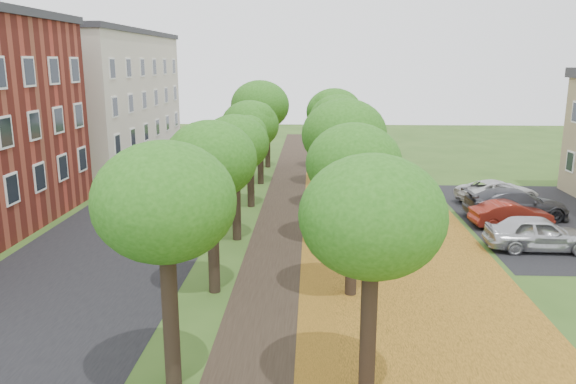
# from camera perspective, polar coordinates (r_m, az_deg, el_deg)

# --- Properties ---
(street_asphalt) EXTENTS (8.00, 70.00, 0.01)m
(street_asphalt) POSITION_cam_1_polar(r_m,az_deg,el_deg) (29.89, -14.55, -2.75)
(street_asphalt) COLOR black
(street_asphalt) RESTS_ON ground
(footpath) EXTENTS (3.20, 70.00, 0.01)m
(footpath) POSITION_cam_1_polar(r_m,az_deg,el_deg) (28.62, -0.02, -3.02)
(footpath) COLOR black
(footpath) RESTS_ON ground
(leaf_verge) EXTENTS (7.50, 70.00, 0.01)m
(leaf_verge) POSITION_cam_1_polar(r_m,az_deg,el_deg) (28.85, 9.97, -3.09)
(leaf_verge) COLOR #B37321
(leaf_verge) RESTS_ON ground
(parking_lot) EXTENTS (9.00, 16.00, 0.01)m
(parking_lot) POSITION_cam_1_polar(r_m,az_deg,el_deg) (32.01, 25.01, -2.53)
(parking_lot) COLOR black
(parking_lot) RESTS_ON ground
(tree_row_west) EXTENTS (3.41, 33.41, 6.15)m
(tree_row_west) POSITION_cam_1_polar(r_m,az_deg,el_deg) (27.87, -4.57, 6.27)
(tree_row_west) COLOR black
(tree_row_west) RESTS_ON ground
(tree_row_east) EXTENTS (3.41, 33.41, 6.15)m
(tree_row_east) POSITION_cam_1_polar(r_m,az_deg,el_deg) (27.70, 5.39, 6.21)
(tree_row_east) COLOR black
(tree_row_east) RESTS_ON ground
(building_cream) EXTENTS (10.30, 20.30, 10.40)m
(building_cream) POSITION_cam_1_polar(r_m,az_deg,el_deg) (49.05, -19.56, 9.18)
(building_cream) COLOR beige
(building_cream) RESTS_ON ground
(car_silver) EXTENTS (4.50, 1.89, 1.52)m
(car_silver) POSITION_cam_1_polar(r_m,az_deg,el_deg) (26.52, 24.12, -3.83)
(car_silver) COLOR silver
(car_silver) RESTS_ON ground
(car_red) EXTENTS (4.01, 1.77, 1.28)m
(car_red) POSITION_cam_1_polar(r_m,az_deg,el_deg) (29.64, 21.72, -2.14)
(car_red) COLOR maroon
(car_red) RESTS_ON ground
(car_grey) EXTENTS (5.41, 2.47, 1.53)m
(car_grey) POSITION_cam_1_polar(r_m,az_deg,el_deg) (31.31, 22.14, -1.15)
(car_grey) COLOR #35353A
(car_grey) RESTS_ON ground
(car_white) EXTENTS (5.20, 3.64, 1.32)m
(car_white) POSITION_cam_1_polar(r_m,az_deg,el_deg) (34.46, 20.51, 0.05)
(car_white) COLOR silver
(car_white) RESTS_ON ground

